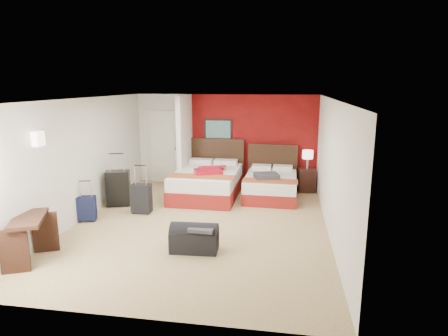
% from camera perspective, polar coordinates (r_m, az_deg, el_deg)
% --- Properties ---
extents(ground, '(6.50, 6.50, 0.00)m').
position_cam_1_polar(ground, '(7.86, -3.45, -8.30)').
color(ground, tan).
rests_on(ground, ground).
extents(room_walls, '(5.02, 6.52, 2.50)m').
position_cam_1_polar(room_walls, '(9.24, -10.17, 2.75)').
color(room_walls, silver).
rests_on(room_walls, ground).
extents(red_accent_panel, '(3.50, 0.04, 2.50)m').
position_cam_1_polar(red_accent_panel, '(10.55, 4.27, 4.07)').
color(red_accent_panel, maroon).
rests_on(red_accent_panel, ground).
extents(partition_wall, '(0.12, 1.20, 2.50)m').
position_cam_1_polar(partition_wall, '(10.24, -5.85, 3.78)').
color(partition_wall, silver).
rests_on(partition_wall, ground).
extents(entry_door, '(0.82, 0.06, 2.05)m').
position_cam_1_polar(entry_door, '(11.05, -8.81, 3.15)').
color(entry_door, silver).
rests_on(entry_door, ground).
extents(bed_left, '(1.57, 2.22, 0.66)m').
position_cam_1_polar(bed_left, '(9.64, -2.54, -2.31)').
color(bed_left, white).
rests_on(bed_left, ground).
extents(bed_right, '(1.29, 1.83, 0.54)m').
position_cam_1_polar(bed_right, '(9.63, 6.96, -2.76)').
color(bed_right, white).
rests_on(bed_right, ground).
extents(red_suitcase_open, '(0.94, 1.07, 0.11)m').
position_cam_1_polar(red_suitcase_open, '(9.43, -2.09, -0.24)').
color(red_suitcase_open, maroon).
rests_on(red_suitcase_open, bed_left).
extents(jacket_bundle, '(0.66, 0.58, 0.13)m').
position_cam_1_polar(jacket_bundle, '(9.26, 6.32, -1.21)').
color(jacket_bundle, '#3C3B40').
rests_on(jacket_bundle, bed_right).
extents(nightstand, '(0.48, 0.48, 0.60)m').
position_cam_1_polar(nightstand, '(10.30, 12.18, -1.77)').
color(nightstand, black).
rests_on(nightstand, ground).
extents(table_lamp, '(0.36, 0.36, 0.49)m').
position_cam_1_polar(table_lamp, '(10.18, 12.32, 1.23)').
color(table_lamp, silver).
rests_on(table_lamp, nightstand).
extents(suitcase_black, '(0.60, 0.47, 0.80)m').
position_cam_1_polar(suitcase_black, '(9.19, -15.46, -3.04)').
color(suitcase_black, black).
rests_on(suitcase_black, ground).
extents(suitcase_charcoal, '(0.42, 0.26, 0.62)m').
position_cam_1_polar(suitcase_charcoal, '(8.58, -12.18, -4.61)').
color(suitcase_charcoal, black).
rests_on(suitcase_charcoal, ground).
extents(suitcase_navy, '(0.41, 0.31, 0.50)m').
position_cam_1_polar(suitcase_navy, '(8.41, -19.72, -5.84)').
color(suitcase_navy, '#101632').
rests_on(suitcase_navy, ground).
extents(duffel_bag, '(0.82, 0.47, 0.40)m').
position_cam_1_polar(duffel_bag, '(6.62, -4.43, -10.56)').
color(duffel_bag, black).
rests_on(duffel_bag, ground).
extents(jacket_draped, '(0.44, 0.39, 0.06)m').
position_cam_1_polar(jacket_draped, '(6.45, -3.26, -8.94)').
color(jacket_draped, '#37383C').
rests_on(jacket_draped, duffel_bag).
extents(desk, '(0.77, 1.00, 0.75)m').
position_cam_1_polar(desk, '(6.87, -26.85, -9.48)').
color(desk, black).
rests_on(desk, ground).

